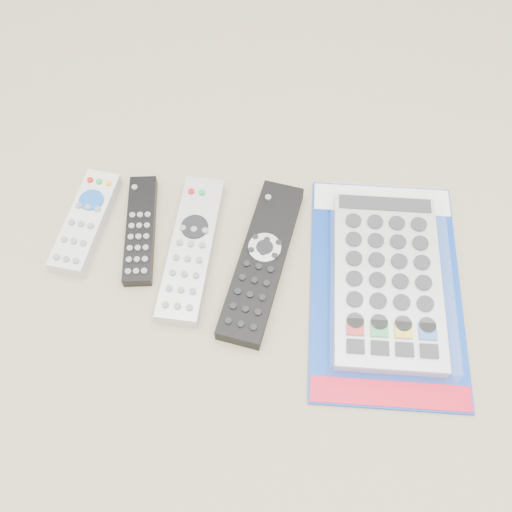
# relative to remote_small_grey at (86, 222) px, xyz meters

# --- Properties ---
(remote_small_grey) EXTENTS (0.07, 0.17, 0.03)m
(remote_small_grey) POSITION_rel_remote_small_grey_xyz_m (0.00, 0.00, 0.00)
(remote_small_grey) COLOR #BDBDBF
(remote_small_grey) RESTS_ON ground
(remote_slim_black) EXTENTS (0.06, 0.18, 0.02)m
(remote_slim_black) POSITION_rel_remote_small_grey_xyz_m (0.08, -0.01, -0.00)
(remote_slim_black) COLOR black
(remote_slim_black) RESTS_ON ground
(remote_silver_dvd) EXTENTS (0.07, 0.23, 0.03)m
(remote_silver_dvd) POSITION_rel_remote_small_grey_xyz_m (0.16, -0.03, 0.00)
(remote_silver_dvd) COLOR #B4B4B8
(remote_silver_dvd) RESTS_ON ground
(remote_large_black) EXTENTS (0.10, 0.25, 0.03)m
(remote_large_black) POSITION_rel_remote_small_grey_xyz_m (0.25, -0.04, 0.00)
(remote_large_black) COLOR black
(remote_large_black) RESTS_ON ground
(jumbo_remote_packaged) EXTENTS (0.21, 0.34, 0.04)m
(jumbo_remote_packaged) POSITION_rel_remote_small_grey_xyz_m (0.42, -0.06, 0.01)
(jumbo_remote_packaged) COLOR #0E379B
(jumbo_remote_packaged) RESTS_ON ground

